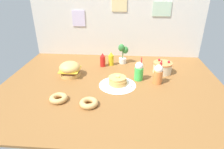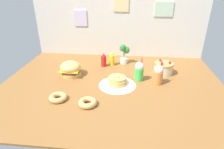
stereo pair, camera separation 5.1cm
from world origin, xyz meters
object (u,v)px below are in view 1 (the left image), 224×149
object	(u,v)px
burger	(70,69)
mustard_bottle	(111,59)
pancake_stack	(118,82)
donut_pink_glaze	(59,98)
layer_cake	(162,68)
ketchup_bottle	(103,60)
potted_plant	(123,53)
donut_chocolate	(89,103)
orange_float_cup	(158,74)
cream_soda_cup	(139,71)

from	to	relation	value
burger	mustard_bottle	xyz separation A→B (m)	(0.46, 0.36, 0.00)
pancake_stack	donut_pink_glaze	xyz separation A→B (m)	(-0.54, -0.34, -0.01)
layer_cake	burger	bearing A→B (deg)	-171.67
ketchup_bottle	mustard_bottle	xyz separation A→B (m)	(0.11, 0.05, 0.00)
donut_pink_glaze	layer_cake	bearing A→B (deg)	33.09
burger	ketchup_bottle	world-z (taller)	ketchup_bottle
mustard_bottle	donut_pink_glaze	size ratio (longest dim) A/B	1.08
ketchup_bottle	potted_plant	world-z (taller)	potted_plant
layer_cake	donut_chocolate	xyz separation A→B (m)	(-0.77, -0.75, -0.04)
orange_float_cup	burger	bearing A→B (deg)	173.81
burger	mustard_bottle	distance (m)	0.58
pancake_stack	cream_soda_cup	size ratio (longest dim) A/B	1.13
potted_plant	pancake_stack	bearing A→B (deg)	-93.30
layer_cake	mustard_bottle	distance (m)	0.67
potted_plant	orange_float_cup	bearing A→B (deg)	-53.80
ketchup_bottle	cream_soda_cup	world-z (taller)	cream_soda_cup
donut_pink_glaze	cream_soda_cup	bearing A→B (deg)	32.50
ketchup_bottle	potted_plant	bearing A→B (deg)	26.31
pancake_stack	ketchup_bottle	distance (m)	0.55
burger	cream_soda_cup	xyz separation A→B (m)	(0.80, -0.04, 0.02)
layer_cake	orange_float_cup	size ratio (longest dim) A/B	0.83
pancake_stack	donut_chocolate	bearing A→B (deg)	-121.02
cream_soda_cup	orange_float_cup	distance (m)	0.21
pancake_stack	ketchup_bottle	xyz separation A→B (m)	(-0.22, 0.50, 0.04)
layer_cake	mustard_bottle	xyz separation A→B (m)	(-0.64, 0.20, 0.01)
ketchup_bottle	cream_soda_cup	bearing A→B (deg)	-37.85
cream_soda_cup	potted_plant	bearing A→B (deg)	112.20
orange_float_cup	donut_pink_glaze	world-z (taller)	orange_float_cup
donut_pink_glaze	potted_plant	size ratio (longest dim) A/B	0.61
cream_soda_cup	orange_float_cup	xyz separation A→B (m)	(0.20, -0.07, 0.00)
layer_cake	potted_plant	world-z (taller)	potted_plant
burger	ketchup_bottle	distance (m)	0.47
pancake_stack	potted_plant	distance (m)	0.64
donut_chocolate	potted_plant	world-z (taller)	potted_plant
burger	orange_float_cup	bearing A→B (deg)	-6.19
pancake_stack	layer_cake	world-z (taller)	layer_cake
ketchup_bottle	donut_chocolate	world-z (taller)	ketchup_bottle
orange_float_cup	donut_pink_glaze	bearing A→B (deg)	-156.45
pancake_stack	mustard_bottle	world-z (taller)	mustard_bottle
ketchup_bottle	mustard_bottle	size ratio (longest dim) A/B	1.00
cream_soda_cup	burger	bearing A→B (deg)	176.92
layer_cake	ketchup_bottle	xyz separation A→B (m)	(-0.75, 0.15, 0.01)
layer_cake	donut_chocolate	bearing A→B (deg)	-135.73
burger	orange_float_cup	world-z (taller)	orange_float_cup
pancake_stack	layer_cake	distance (m)	0.64
donut_chocolate	pancake_stack	bearing A→B (deg)	58.98
donut_pink_glaze	burger	bearing A→B (deg)	93.70
orange_float_cup	donut_chocolate	bearing A→B (deg)	-144.67
donut_chocolate	cream_soda_cup	bearing A→B (deg)	49.11
burger	potted_plant	bearing A→B (deg)	35.68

